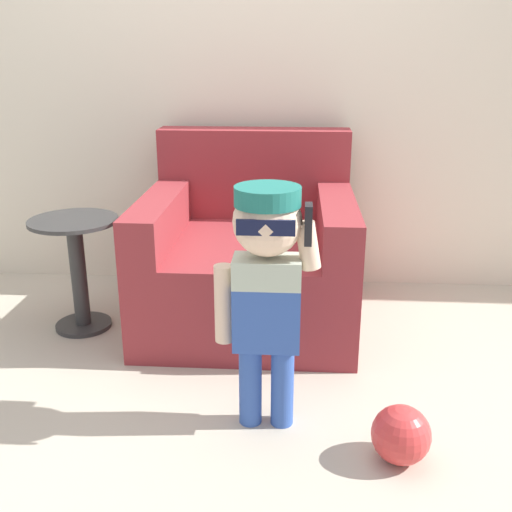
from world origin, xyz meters
TOP-DOWN VIEW (x-y plane):
  - ground_plane at (0.00, 0.00)m, footprint 10.00×10.00m
  - wall_back at (0.00, 0.85)m, footprint 10.00×0.05m
  - armchair at (0.16, 0.32)m, footprint 0.99×1.00m
  - person_child at (0.29, -0.60)m, footprint 0.36×0.27m
  - side_table at (-0.64, 0.13)m, footprint 0.41×0.41m
  - toy_ball at (0.74, -0.78)m, footprint 0.20×0.20m

SIDE VIEW (x-z plane):
  - ground_plane at x=0.00m, z-range 0.00..0.00m
  - toy_ball at x=0.74m, z-range 0.00..0.20m
  - armchair at x=0.16m, z-range -0.13..0.76m
  - side_table at x=-0.64m, z-range 0.05..0.60m
  - person_child at x=0.29m, z-range 0.15..1.02m
  - wall_back at x=0.00m, z-range 0.00..2.60m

